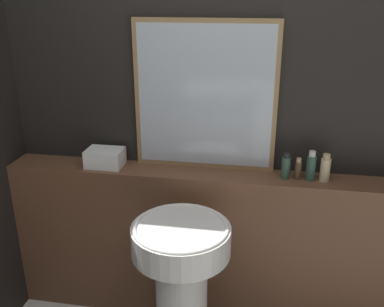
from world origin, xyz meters
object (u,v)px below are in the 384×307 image
object	(u,v)px
shampoo_bottle	(286,167)
conditioner_bottle	(298,170)
mirror	(205,97)
towel_stack	(105,158)
lotion_bottle	(311,167)
body_wash_bottle	(325,169)
pedestal_sink	(181,279)

from	to	relation	value
shampoo_bottle	conditioner_bottle	bearing A→B (deg)	0.00
mirror	towel_stack	size ratio (longest dim) A/B	3.95
towel_stack	lotion_bottle	world-z (taller)	lotion_bottle
shampoo_bottle	body_wash_bottle	size ratio (longest dim) A/B	0.97
mirror	lotion_bottle	world-z (taller)	mirror
body_wash_bottle	towel_stack	bearing A→B (deg)	180.00
mirror	pedestal_sink	bearing A→B (deg)	-94.17
pedestal_sink	conditioner_bottle	xyz separation A→B (m)	(0.56, 0.43, 0.47)
towel_stack	shampoo_bottle	size ratio (longest dim) A/B	1.41
pedestal_sink	shampoo_bottle	distance (m)	0.81
conditioner_bottle	shampoo_bottle	bearing A→B (deg)	-180.00
body_wash_bottle	mirror	bearing A→B (deg)	172.31
shampoo_bottle	body_wash_bottle	world-z (taller)	body_wash_bottle
pedestal_sink	conditioner_bottle	size ratio (longest dim) A/B	7.10
lotion_bottle	pedestal_sink	bearing A→B (deg)	-145.73
body_wash_bottle	lotion_bottle	bearing A→B (deg)	180.00
body_wash_bottle	conditioner_bottle	bearing A→B (deg)	180.00
lotion_bottle	conditioner_bottle	bearing A→B (deg)	180.00
conditioner_bottle	body_wash_bottle	size ratio (longest dim) A/B	0.79
pedestal_sink	lotion_bottle	xyz separation A→B (m)	(0.63, 0.43, 0.49)
pedestal_sink	mirror	xyz separation A→B (m)	(0.04, 0.52, 0.83)
mirror	shampoo_bottle	xyz separation A→B (m)	(0.46, -0.09, -0.35)
conditioner_bottle	lotion_bottle	distance (m)	0.07
conditioner_bottle	body_wash_bottle	bearing A→B (deg)	0.00
conditioner_bottle	pedestal_sink	bearing A→B (deg)	-142.72
mirror	shampoo_bottle	world-z (taller)	mirror
shampoo_bottle	lotion_bottle	distance (m)	0.13
mirror	body_wash_bottle	size ratio (longest dim) A/B	5.41
shampoo_bottle	lotion_bottle	xyz separation A→B (m)	(0.13, 0.00, 0.01)
towel_stack	shampoo_bottle	distance (m)	1.03
mirror	body_wash_bottle	world-z (taller)	mirror
pedestal_sink	lotion_bottle	size ratio (longest dim) A/B	5.16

